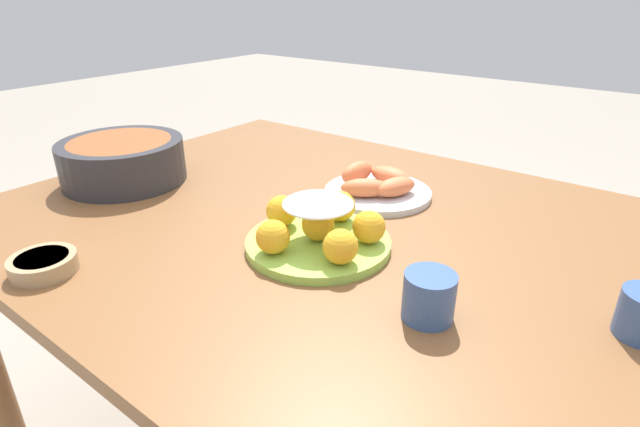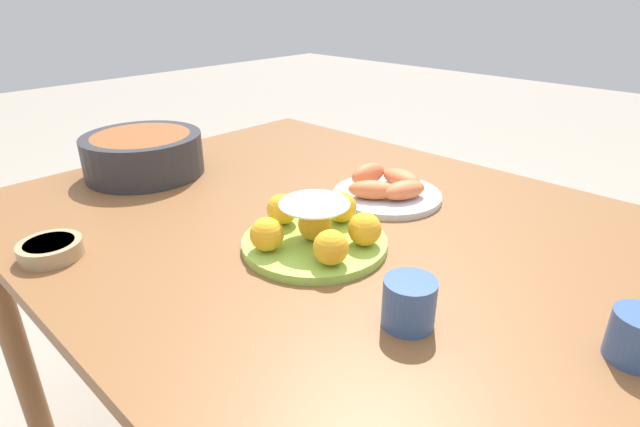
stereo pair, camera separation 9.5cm
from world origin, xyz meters
The scene contains 6 objects.
dining_table centered at (0.00, 0.00, 0.62)m, with size 1.35×1.05×0.70m.
cake_plate centered at (-0.07, 0.10, 0.74)m, with size 0.27×0.27×0.10m.
serving_bowl centered at (0.51, 0.12, 0.76)m, with size 0.29×0.29×0.10m.
sauce_bowl centered at (0.24, 0.44, 0.72)m, with size 0.11×0.11×0.03m.
seafood_platter centered at (-0.02, -0.18, 0.72)m, with size 0.24×0.24×0.06m.
cup_far centered at (-0.32, 0.17, 0.74)m, with size 0.07×0.07×0.07m.
Camera 1 is at (-0.56, 0.73, 1.14)m, focal length 28.00 mm.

